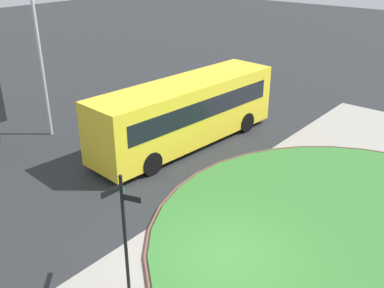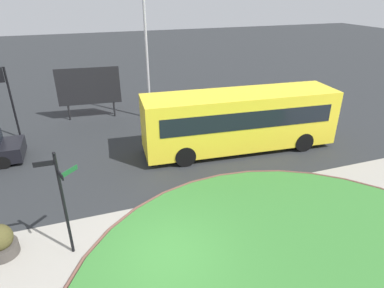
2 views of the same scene
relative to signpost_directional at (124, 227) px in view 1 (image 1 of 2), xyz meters
name	(u,v)px [view 1 (image 1 of 2)]	position (x,y,z in m)	size (l,w,h in m)	color
ground	(227,258)	(2.81, -1.27, -2.10)	(120.00, 120.00, 0.00)	#282B2D
sidewalk_paving	(272,281)	(2.81, -2.82, -2.09)	(32.00, 8.89, 0.02)	#9E998E
grass_island	(374,244)	(6.29, -4.48, -2.05)	(14.23, 14.23, 0.10)	#387A33
grass_kerb_ring	(374,243)	(6.29, -4.48, -2.05)	(14.54, 14.54, 0.11)	brown
signpost_directional	(124,227)	(0.00, 0.00, 0.00)	(1.12, 1.03, 3.62)	black
bus_yellow	(186,111)	(8.40, 5.06, -0.47)	(10.00, 3.15, 3.03)	yellow
lamppost_tall	(38,37)	(5.00, 11.01, 2.68)	(0.32, 0.32, 8.98)	#B7B7BC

